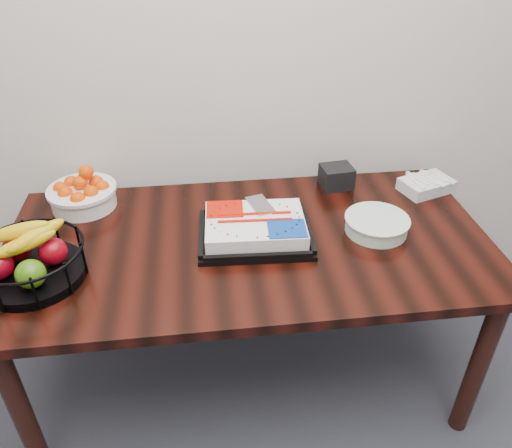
{
  "coord_description": "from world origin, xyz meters",
  "views": [
    {
      "loc": [
        -0.16,
        0.5,
        1.84
      ],
      "look_at": [
        0.03,
        1.98,
        0.83
      ],
      "focal_mm": 35.0,
      "sensor_mm": 36.0,
      "label": 1
    }
  ],
  "objects": [
    {
      "name": "plate_stack",
      "position": [
        0.49,
        1.99,
        0.78
      ],
      "size": [
        0.24,
        0.24,
        0.06
      ],
      "color": "white",
      "rests_on": "table"
    },
    {
      "name": "tangerine_bowl",
      "position": [
        -0.64,
        2.32,
        0.83
      ],
      "size": [
        0.28,
        0.28,
        0.17
      ],
      "color": "white",
      "rests_on": "table"
    },
    {
      "name": "fruit_basket",
      "position": [
        -0.74,
        1.87,
        0.83
      ],
      "size": [
        0.36,
        0.36,
        0.19
      ],
      "color": "black",
      "rests_on": "table"
    },
    {
      "name": "cake_tray",
      "position": [
        0.03,
        2.01,
        0.79
      ],
      "size": [
        0.43,
        0.35,
        0.09
      ],
      "color": "black",
      "rests_on": "table"
    },
    {
      "name": "table",
      "position": [
        0.0,
        2.0,
        0.66
      ],
      "size": [
        1.8,
        0.9,
        0.75
      ],
      "color": "black",
      "rests_on": "ground"
    },
    {
      "name": "fork_bag",
      "position": [
        0.8,
        2.26,
        0.78
      ],
      "size": [
        0.25,
        0.2,
        0.06
      ],
      "color": "silver",
      "rests_on": "table"
    },
    {
      "name": "napkin_box",
      "position": [
        0.42,
        2.35,
        0.8
      ],
      "size": [
        0.14,
        0.13,
        0.09
      ],
      "primitive_type": "cube",
      "rotation": [
        0.0,
        0.0,
        0.11
      ],
      "color": "black",
      "rests_on": "table"
    }
  ]
}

